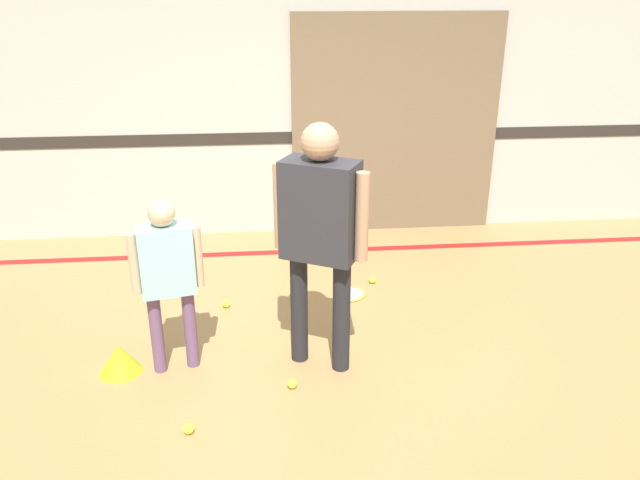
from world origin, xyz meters
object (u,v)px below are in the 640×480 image
object	(u,v)px
person_instructor	(320,223)
training_cone	(120,358)
tennis_ball_stray_right	(226,304)
tennis_ball_by_spare_racket	(372,280)
person_student_left	(167,269)
racket_spare_on_floor	(349,293)
tennis_ball_near_instructor	(292,384)
tennis_ball_stray_left	(189,429)

from	to	relation	value
person_instructor	training_cone	world-z (taller)	person_instructor
person_instructor	tennis_ball_stray_right	size ratio (longest dim) A/B	26.08
tennis_ball_by_spare_racket	training_cone	xyz separation A→B (m)	(-1.97, -1.20, 0.07)
person_student_left	tennis_ball_by_spare_racket	distance (m)	2.11
person_student_left	tennis_ball_stray_right	bearing A→B (deg)	58.02
person_instructor	racket_spare_on_floor	size ratio (longest dim) A/B	3.54
tennis_ball_by_spare_racket	training_cone	size ratio (longest dim) A/B	0.23
tennis_ball_stray_right	training_cone	bearing A→B (deg)	-128.49
person_instructor	racket_spare_on_floor	bearing A→B (deg)	98.75
tennis_ball_near_instructor	training_cone	size ratio (longest dim) A/B	0.23
person_student_left	tennis_ball_stray_left	xyz separation A→B (m)	(0.15, -0.71, -0.73)
person_student_left	tennis_ball_stray_right	size ratio (longest dim) A/B	18.80
tennis_ball_stray_left	tennis_ball_stray_right	bearing A→B (deg)	84.39
racket_spare_on_floor	tennis_ball_stray_right	world-z (taller)	tennis_ball_stray_right
tennis_ball_near_instructor	tennis_ball_by_spare_racket	xyz separation A→B (m)	(0.80, 1.49, 0.00)
person_student_left	training_cone	distance (m)	0.76
tennis_ball_near_instructor	tennis_ball_stray_right	size ratio (longest dim) A/B	1.00
tennis_ball_by_spare_racket	tennis_ball_stray_right	world-z (taller)	same
person_instructor	tennis_ball_stray_right	distance (m)	1.53
tennis_ball_by_spare_racket	training_cone	distance (m)	2.31
tennis_ball_near_instructor	training_cone	world-z (taller)	training_cone
racket_spare_on_floor	tennis_ball_stray_right	bearing A→B (deg)	82.15
racket_spare_on_floor	tennis_ball_stray_left	distance (m)	2.08
person_instructor	tennis_ball_near_instructor	bearing A→B (deg)	-99.61
racket_spare_on_floor	person_instructor	bearing A→B (deg)	145.75
tennis_ball_stray_left	training_cone	world-z (taller)	training_cone
racket_spare_on_floor	training_cone	distance (m)	2.01
person_student_left	tennis_ball_near_instructor	bearing A→B (deg)	-33.98
person_student_left	tennis_ball_stray_right	world-z (taller)	person_student_left
person_student_left	racket_spare_on_floor	bearing A→B (deg)	23.95
tennis_ball_stray_left	training_cone	xyz separation A→B (m)	(-0.53, 0.69, 0.07)
tennis_ball_stray_right	training_cone	distance (m)	1.10
tennis_ball_stray_left	training_cone	size ratio (longest dim) A/B	0.23
training_cone	tennis_ball_by_spare_racket	bearing A→B (deg)	31.21
tennis_ball_by_spare_racket	tennis_ball_stray_left	distance (m)	2.37
person_student_left	tennis_ball_stray_right	xyz separation A→B (m)	(0.30, 0.84, -0.73)
tennis_ball_stray_right	training_cone	world-z (taller)	training_cone
person_student_left	tennis_ball_stray_left	size ratio (longest dim) A/B	18.80
person_instructor	tennis_ball_stray_right	xyz separation A→B (m)	(-0.70, 0.88, -1.03)
tennis_ball_by_spare_racket	tennis_ball_stray_left	world-z (taller)	same
tennis_ball_near_instructor	tennis_ball_stray_left	xyz separation A→B (m)	(-0.64, -0.39, 0.00)
racket_spare_on_floor	tennis_ball_near_instructor	xyz separation A→B (m)	(-0.56, -1.30, 0.02)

